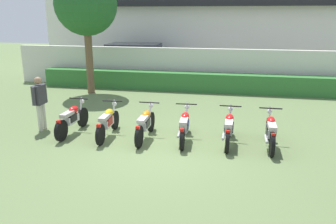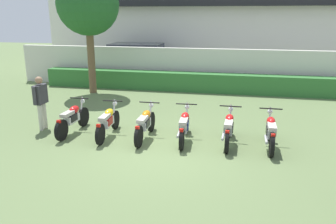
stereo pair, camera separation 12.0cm
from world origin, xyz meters
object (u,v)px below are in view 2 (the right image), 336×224
at_px(motorcycle_in_row_0, 73,118).
at_px(inspector_person, 41,99).
at_px(motorcycle_in_row_1, 108,122).
at_px(motorcycle_in_row_5, 270,131).
at_px(tree_near_inspector, 88,5).
at_px(motorcycle_in_row_4, 229,128).
at_px(motorcycle_in_row_3, 184,126).
at_px(parked_car, 139,62).
at_px(motorcycle_in_row_2, 145,124).

height_order(motorcycle_in_row_0, inspector_person, inspector_person).
bearing_deg(motorcycle_in_row_1, motorcycle_in_row_5, -92.16).
bearing_deg(tree_near_inspector, inspector_person, -82.87).
xyz_separation_m(motorcycle_in_row_0, inspector_person, (-1.06, 0.14, 0.51)).
xyz_separation_m(motorcycle_in_row_0, motorcycle_in_row_4, (4.51, 0.05, -0.00)).
xyz_separation_m(motorcycle_in_row_3, inspector_person, (-4.38, 0.09, 0.52)).
distance_m(parked_car, motorcycle_in_row_0, 8.85).
bearing_deg(motorcycle_in_row_2, motorcycle_in_row_5, -89.53).
distance_m(tree_near_inspector, motorcycle_in_row_2, 7.32).
relative_size(motorcycle_in_row_0, inspector_person, 1.18).
xyz_separation_m(parked_car, motorcycle_in_row_0, (0.61, -8.82, -0.49)).
bearing_deg(tree_near_inspector, motorcycle_in_row_0, -71.94).
height_order(motorcycle_in_row_4, inspector_person, inspector_person).
bearing_deg(motorcycle_in_row_0, motorcycle_in_row_1, -90.94).
relative_size(motorcycle_in_row_3, motorcycle_in_row_5, 1.04).
bearing_deg(parked_car, motorcycle_in_row_3, -66.28).
bearing_deg(motorcycle_in_row_5, motorcycle_in_row_4, 88.50).
height_order(tree_near_inspector, motorcycle_in_row_5, tree_near_inspector).
height_order(motorcycle_in_row_2, motorcycle_in_row_3, motorcycle_in_row_2).
distance_m(motorcycle_in_row_0, motorcycle_in_row_5, 5.59).
relative_size(parked_car, inspector_person, 2.78).
bearing_deg(motorcycle_in_row_4, tree_near_inspector, 51.29).
xyz_separation_m(motorcycle_in_row_1, motorcycle_in_row_4, (3.40, 0.10, 0.01)).
xyz_separation_m(motorcycle_in_row_2, motorcycle_in_row_5, (3.37, 0.05, 0.01)).
relative_size(motorcycle_in_row_2, motorcycle_in_row_3, 1.00).
distance_m(motorcycle_in_row_3, motorcycle_in_row_4, 1.20).
bearing_deg(inspector_person, tree_near_inspector, 97.13).
bearing_deg(motorcycle_in_row_0, motorcycle_in_row_4, -87.87).
height_order(motorcycle_in_row_2, inspector_person, inspector_person).
relative_size(tree_near_inspector, motorcycle_in_row_5, 2.79).
bearing_deg(motorcycle_in_row_1, inspector_person, 82.06).
xyz_separation_m(tree_near_inspector, motorcycle_in_row_5, (7.28, -5.18, -3.31)).
distance_m(tree_near_inspector, inspector_person, 5.82).
xyz_separation_m(tree_near_inspector, motorcycle_in_row_4, (6.21, -5.15, -3.31)).
bearing_deg(motorcycle_in_row_3, parked_car, 20.61).
distance_m(tree_near_inspector, motorcycle_in_row_0, 6.39).
bearing_deg(motorcycle_in_row_3, motorcycle_in_row_0, 87.38).
distance_m(motorcycle_in_row_1, motorcycle_in_row_4, 3.40).
distance_m(motorcycle_in_row_5, inspector_person, 6.67).
bearing_deg(motorcycle_in_row_1, tree_near_inspector, 25.13).
bearing_deg(parked_car, motorcycle_in_row_0, -86.42).
height_order(motorcycle_in_row_0, motorcycle_in_row_2, motorcycle_in_row_0).
bearing_deg(motorcycle_in_row_0, parked_car, 5.37).
bearing_deg(motorcycle_in_row_5, tree_near_inspector, 54.67).
distance_m(parked_car, motorcycle_in_row_3, 9.62).
relative_size(parked_car, tree_near_inspector, 0.88).
bearing_deg(motorcycle_in_row_2, motorcycle_in_row_4, -88.39).
relative_size(motorcycle_in_row_0, motorcycle_in_row_4, 1.04).
distance_m(parked_car, motorcycle_in_row_1, 9.04).
height_order(parked_car, inspector_person, parked_car).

